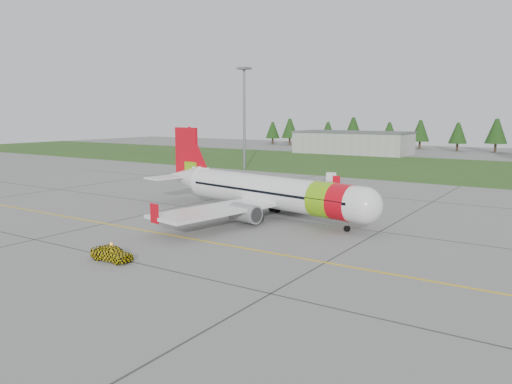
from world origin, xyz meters
The scene contains 9 objects.
ground centered at (0.00, 0.00, 0.00)m, with size 320.00×320.00×0.00m, color gray.
aircraft centered at (-3.15, 20.37, 2.75)m, with size 31.23×29.18×9.53m.
follow_me_car centered at (-4.01, -0.60, 1.82)m, with size 1.46×1.24×3.63m, color yellow.
service_van centered at (-8.97, 50.01, 2.40)m, with size 1.67×1.58×4.80m, color white.
grass_strip centered at (0.00, 82.00, 0.01)m, with size 320.00×50.00×0.03m, color #30561E.
taxi_guideline centered at (0.00, 8.00, 0.01)m, with size 120.00×0.25×0.02m, color gold.
hangar_west centered at (-30.00, 110.00, 3.00)m, with size 32.00×14.00×6.00m, color #A8A8A3.
floodlight_mast centered at (-32.00, 58.00, 10.00)m, with size 0.50×0.50×20.00m, color slate.
treeline centered at (0.00, 138.00, 5.00)m, with size 160.00×8.00×10.00m, color #1C3F14, non-canonical shape.
Camera 1 is at (25.70, -25.59, 11.17)m, focal length 35.00 mm.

